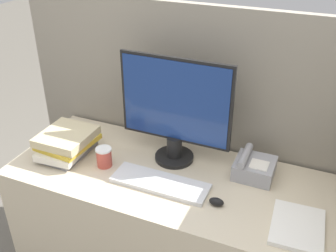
% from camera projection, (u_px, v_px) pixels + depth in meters
% --- Properties ---
extents(cubicle_panel_rear, '(1.90, 0.04, 1.47)m').
position_uv_depth(cubicle_panel_rear, '(193.00, 142.00, 2.12)').
color(cubicle_panel_rear, gray).
rests_on(cubicle_panel_rear, ground_plane).
extents(desk, '(1.50, 0.62, 0.75)m').
position_uv_depth(desk, '(167.00, 234.00, 2.02)').
color(desk, beige).
rests_on(desk, ground_plane).
extents(monitor, '(0.54, 0.19, 0.52)m').
position_uv_depth(monitor, '(175.00, 112.00, 1.82)').
color(monitor, black).
rests_on(monitor, desk).
extents(keyboard, '(0.44, 0.15, 0.02)m').
position_uv_depth(keyboard, '(160.00, 183.00, 1.76)').
color(keyboard, silver).
rests_on(keyboard, desk).
extents(mouse, '(0.06, 0.04, 0.03)m').
position_uv_depth(mouse, '(216.00, 202.00, 1.64)').
color(mouse, black).
rests_on(mouse, desk).
extents(coffee_cup, '(0.08, 0.08, 0.10)m').
position_uv_depth(coffee_cup, '(104.00, 157.00, 1.87)').
color(coffee_cup, '#BF4C3F').
rests_on(coffee_cup, desk).
extents(book_stack, '(0.25, 0.29, 0.12)m').
position_uv_depth(book_stack, '(67.00, 143.00, 1.95)').
color(book_stack, slate).
rests_on(book_stack, desk).
extents(desk_telephone, '(0.18, 0.18, 0.11)m').
position_uv_depth(desk_telephone, '(254.00, 167.00, 1.80)').
color(desk_telephone, '#99999E').
rests_on(desk_telephone, desk).
extents(paper_pile, '(0.21, 0.26, 0.02)m').
position_uv_depth(paper_pile, '(297.00, 227.00, 1.52)').
color(paper_pile, white).
rests_on(paper_pile, desk).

